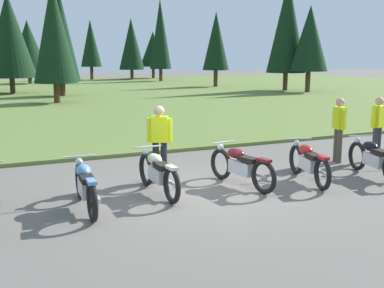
{
  "coord_description": "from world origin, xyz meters",
  "views": [
    {
      "loc": [
        -4.12,
        -8.38,
        2.73
      ],
      "look_at": [
        0.0,
        0.6,
        0.9
      ],
      "focal_mm": 44.77,
      "sensor_mm": 36.0,
      "label": 1
    }
  ],
  "objects_px": {
    "motorcycle_cream": "(158,172)",
    "motorcycle_red": "(309,162)",
    "motorcycle_black": "(374,158)",
    "rider_checking_bike": "(339,126)",
    "rider_with_back_turned": "(160,139)",
    "rider_near_row_end": "(378,124)",
    "motorcycle_sky_blue": "(85,186)",
    "motorcycle_maroon": "(241,166)"
  },
  "relations": [
    {
      "from": "rider_checking_bike",
      "to": "motorcycle_cream",
      "type": "bearing_deg",
      "value": -171.63
    },
    {
      "from": "motorcycle_maroon",
      "to": "rider_with_back_turned",
      "type": "xyz_separation_m",
      "value": [
        -1.41,
        1.08,
        0.51
      ]
    },
    {
      "from": "motorcycle_cream",
      "to": "rider_with_back_turned",
      "type": "xyz_separation_m",
      "value": [
        0.39,
        0.9,
        0.51
      ]
    },
    {
      "from": "motorcycle_cream",
      "to": "rider_near_row_end",
      "type": "height_order",
      "value": "rider_near_row_end"
    },
    {
      "from": "motorcycle_black",
      "to": "rider_with_back_turned",
      "type": "xyz_separation_m",
      "value": [
        -4.56,
        1.67,
        0.51
      ]
    },
    {
      "from": "motorcycle_sky_blue",
      "to": "rider_checking_bike",
      "type": "bearing_deg",
      "value": 9.62
    },
    {
      "from": "motorcycle_sky_blue",
      "to": "rider_checking_bike",
      "type": "height_order",
      "value": "rider_checking_bike"
    },
    {
      "from": "motorcycle_black",
      "to": "rider_near_row_end",
      "type": "bearing_deg",
      "value": 43.04
    },
    {
      "from": "motorcycle_maroon",
      "to": "rider_checking_bike",
      "type": "height_order",
      "value": "rider_checking_bike"
    },
    {
      "from": "motorcycle_sky_blue",
      "to": "motorcycle_black",
      "type": "relative_size",
      "value": 1.01
    },
    {
      "from": "motorcycle_maroon",
      "to": "rider_checking_bike",
      "type": "relative_size",
      "value": 1.25
    },
    {
      "from": "rider_checking_bike",
      "to": "rider_near_row_end",
      "type": "xyz_separation_m",
      "value": [
        1.13,
        -0.2,
        0.0
      ]
    },
    {
      "from": "rider_near_row_end",
      "to": "rider_checking_bike",
      "type": "bearing_deg",
      "value": 169.98
    },
    {
      "from": "motorcycle_maroon",
      "to": "rider_checking_bike",
      "type": "bearing_deg",
      "value": 15.52
    },
    {
      "from": "motorcycle_red",
      "to": "motorcycle_black",
      "type": "height_order",
      "value": "same"
    },
    {
      "from": "motorcycle_red",
      "to": "motorcycle_black",
      "type": "xyz_separation_m",
      "value": [
        1.61,
        -0.29,
        0.0
      ]
    },
    {
      "from": "motorcycle_maroon",
      "to": "motorcycle_red",
      "type": "bearing_deg",
      "value": -11.06
    },
    {
      "from": "motorcycle_cream",
      "to": "motorcycle_red",
      "type": "bearing_deg",
      "value": -8.3
    },
    {
      "from": "motorcycle_sky_blue",
      "to": "rider_with_back_turned",
      "type": "height_order",
      "value": "rider_with_back_turned"
    },
    {
      "from": "motorcycle_maroon",
      "to": "rider_with_back_turned",
      "type": "distance_m",
      "value": 1.85
    },
    {
      "from": "motorcycle_red",
      "to": "rider_with_back_turned",
      "type": "distance_m",
      "value": 3.29
    },
    {
      "from": "motorcycle_black",
      "to": "rider_checking_bike",
      "type": "distance_m",
      "value": 1.66
    },
    {
      "from": "motorcycle_cream",
      "to": "motorcycle_black",
      "type": "distance_m",
      "value": 5.0
    },
    {
      "from": "motorcycle_sky_blue",
      "to": "motorcycle_maroon",
      "type": "height_order",
      "value": "same"
    },
    {
      "from": "rider_checking_bike",
      "to": "rider_near_row_end",
      "type": "distance_m",
      "value": 1.15
    },
    {
      "from": "motorcycle_black",
      "to": "motorcycle_red",
      "type": "bearing_deg",
      "value": 169.76
    },
    {
      "from": "rider_with_back_turned",
      "to": "motorcycle_cream",
      "type": "bearing_deg",
      "value": -113.24
    },
    {
      "from": "rider_checking_bike",
      "to": "motorcycle_maroon",
      "type": "bearing_deg",
      "value": -164.48
    },
    {
      "from": "motorcycle_cream",
      "to": "motorcycle_red",
      "type": "distance_m",
      "value": 3.37
    },
    {
      "from": "motorcycle_sky_blue",
      "to": "rider_checking_bike",
      "type": "distance_m",
      "value": 6.9
    },
    {
      "from": "motorcycle_sky_blue",
      "to": "motorcycle_cream",
      "type": "height_order",
      "value": "same"
    },
    {
      "from": "motorcycle_black",
      "to": "rider_checking_bike",
      "type": "xyz_separation_m",
      "value": [
        0.31,
        1.55,
        0.51
      ]
    },
    {
      "from": "rider_checking_bike",
      "to": "rider_near_row_end",
      "type": "height_order",
      "value": "same"
    },
    {
      "from": "motorcycle_maroon",
      "to": "rider_checking_bike",
      "type": "xyz_separation_m",
      "value": [
        3.46,
        0.96,
        0.51
      ]
    },
    {
      "from": "motorcycle_black",
      "to": "rider_near_row_end",
      "type": "height_order",
      "value": "rider_near_row_end"
    },
    {
      "from": "motorcycle_maroon",
      "to": "rider_near_row_end",
      "type": "relative_size",
      "value": 1.25
    },
    {
      "from": "motorcycle_red",
      "to": "rider_with_back_turned",
      "type": "bearing_deg",
      "value": 154.84
    },
    {
      "from": "motorcycle_sky_blue",
      "to": "rider_near_row_end",
      "type": "relative_size",
      "value": 1.26
    },
    {
      "from": "motorcycle_sky_blue",
      "to": "rider_with_back_turned",
      "type": "xyz_separation_m",
      "value": [
        1.91,
        1.27,
        0.51
      ]
    },
    {
      "from": "motorcycle_cream",
      "to": "rider_with_back_turned",
      "type": "height_order",
      "value": "rider_with_back_turned"
    },
    {
      "from": "motorcycle_red",
      "to": "rider_near_row_end",
      "type": "xyz_separation_m",
      "value": [
        3.06,
        1.06,
        0.51
      ]
    },
    {
      "from": "motorcycle_maroon",
      "to": "rider_near_row_end",
      "type": "height_order",
      "value": "rider_near_row_end"
    }
  ]
}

